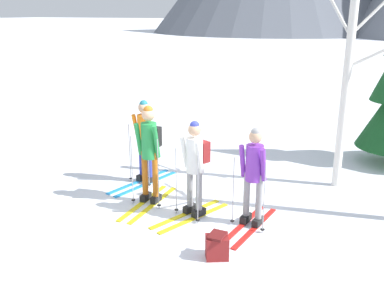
{
  "coord_description": "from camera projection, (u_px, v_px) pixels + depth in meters",
  "views": [
    {
      "loc": [
        3.25,
        -6.5,
        3.4
      ],
      "look_at": [
        -0.0,
        0.35,
        1.05
      ],
      "focal_mm": 40.15,
      "sensor_mm": 36.0,
      "label": 1
    }
  ],
  "objects": [
    {
      "name": "skier_in_purple",
      "position": [
        254.0,
        174.0,
        6.89
      ],
      "size": [
        0.61,
        1.62,
        1.67
      ],
      "color": "red",
      "rests_on": "ground"
    },
    {
      "name": "skier_in_orange",
      "position": [
        144.0,
        138.0,
        8.66
      ],
      "size": [
        0.71,
        1.73,
        1.73
      ],
      "color": "#1E84D1",
      "rests_on": "ground"
    },
    {
      "name": "skier_in_white",
      "position": [
        195.0,
        163.0,
        7.23
      ],
      "size": [
        0.87,
        1.6,
        1.69
      ],
      "color": "yellow",
      "rests_on": "ground"
    },
    {
      "name": "ground_plane",
      "position": [
        184.0,
        203.0,
        7.94
      ],
      "size": [
        400.0,
        400.0,
        0.0
      ],
      "primitive_type": "plane",
      "color": "white"
    },
    {
      "name": "skier_in_green",
      "position": [
        150.0,
        148.0,
        7.71
      ],
      "size": [
        0.61,
        1.68,
        1.83
      ],
      "color": "yellow",
      "rests_on": "ground"
    },
    {
      "name": "birch_tree_slender",
      "position": [
        348.0,
        78.0,
        8.12
      ],
      "size": [
        1.5,
        0.6,
        4.24
      ],
      "color": "silver",
      "rests_on": "ground"
    },
    {
      "name": "backpack_on_snow_front",
      "position": [
        217.0,
        246.0,
        6.13
      ],
      "size": [
        0.4,
        0.36,
        0.38
      ],
      "color": "maroon",
      "rests_on": "ground"
    }
  ]
}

